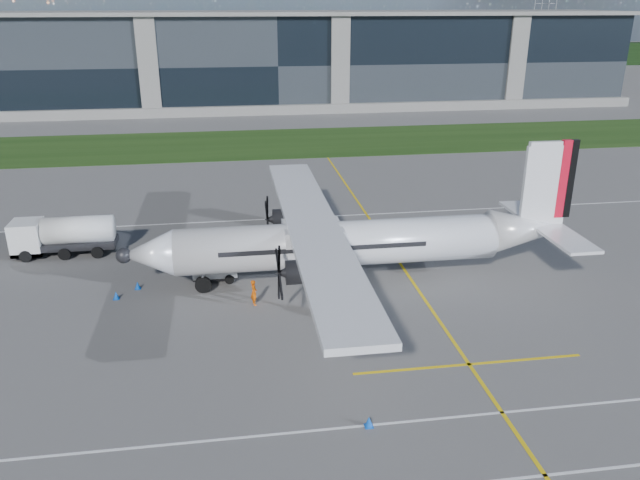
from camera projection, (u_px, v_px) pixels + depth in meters
ground at (301, 157)px, 73.61m from camera, size 400.00×400.00×0.00m
grass_strip at (294, 142)px, 80.99m from camera, size 400.00×18.00×0.04m
terminal_building at (273, 61)px, 107.85m from camera, size 120.00×20.00×15.00m
tree_line at (256, 58)px, 164.85m from camera, size 400.00×6.00×6.00m
pylon_east at (545, 9)px, 181.50m from camera, size 9.00×4.60×30.00m
yellow_taxiway_centerline at (390, 248)px, 46.33m from camera, size 0.20×70.00×0.01m
turboprop_aircraft at (355, 218)px, 39.11m from camera, size 28.93×30.00×9.00m
fuel_tanker_truck at (56, 236)px, 44.74m from camera, size 7.49×2.44×2.81m
baggage_tug at (215, 266)px, 40.92m from camera, size 3.07×1.84×1.84m
ground_crew_person at (254, 291)px, 37.49m from camera, size 0.67×0.84×1.83m
safety_cone_stbdwing at (296, 210)px, 54.14m from camera, size 0.36×0.36×0.50m
safety_cone_fwd at (116, 295)px, 38.41m from camera, size 0.36×0.36×0.50m
safety_cone_nose_stbd at (138, 285)px, 39.76m from camera, size 0.36×0.36×0.50m
safety_cone_portwing at (369, 422)px, 26.88m from camera, size 0.36×0.36×0.50m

